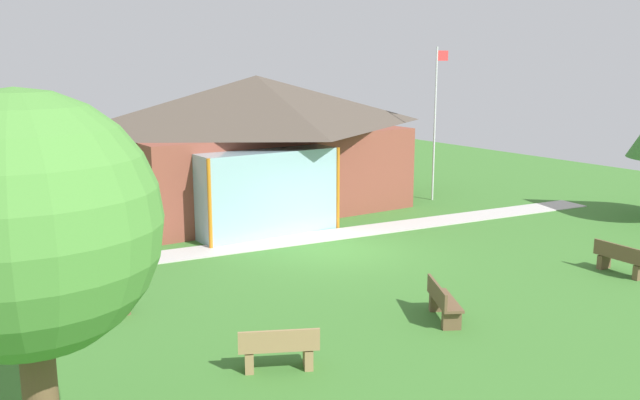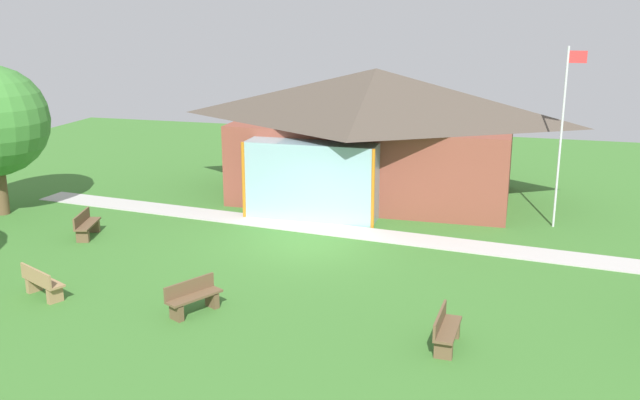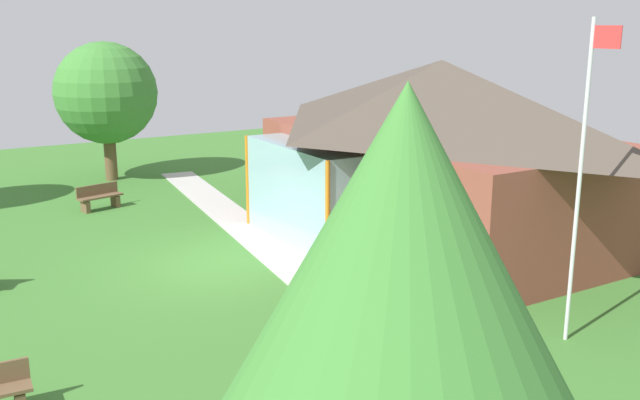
{
  "view_description": "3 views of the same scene",
  "coord_description": "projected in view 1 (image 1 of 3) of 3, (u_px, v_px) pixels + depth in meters",
  "views": [
    {
      "loc": [
        -11.56,
        -16.22,
        5.65
      ],
      "look_at": [
        0.37,
        1.71,
        1.24
      ],
      "focal_mm": 38.22,
      "sensor_mm": 36.0,
      "label": 1
    },
    {
      "loc": [
        6.21,
        -21.28,
        7.58
      ],
      "look_at": [
        -0.28,
        2.25,
        0.91
      ],
      "focal_mm": 40.66,
      "sensor_mm": 36.0,
      "label": 2
    },
    {
      "loc": [
        16.3,
        -6.59,
        6.06
      ],
      "look_at": [
        0.23,
        2.97,
        1.43
      ],
      "focal_mm": 39.71,
      "sensor_mm": 36.0,
      "label": 3
    }
  ],
  "objects": [
    {
      "name": "bench_front_right",
      "position": [
        621.0,
        260.0,
        18.32
      ],
      "size": [
        0.52,
        1.52,
        0.84
      ],
      "rotation": [
        0.0,
        0.0,
        4.66
      ],
      "color": "brown",
      "rests_on": "ground_plane"
    },
    {
      "name": "footpath",
      "position": [
        309.0,
        238.0,
        22.1
      ],
      "size": [
        23.9,
        3.95,
        0.03
      ],
      "primitive_type": "cube",
      "rotation": [
        0.0,
        0.0,
        -0.11
      ],
      "color": "#BCB7B2",
      "rests_on": "ground_plane"
    },
    {
      "name": "pavilion",
      "position": [
        258.0,
        142.0,
        25.77
      ],
      "size": [
        11.55,
        7.81,
        5.12
      ],
      "color": "brown",
      "rests_on": "ground_plane"
    },
    {
      "name": "tree_lawn_corner",
      "position": [
        26.0,
        227.0,
        8.5
      ],
      "size": [
        3.42,
        3.42,
        5.35
      ],
      "color": "brown",
      "rests_on": "ground_plane"
    },
    {
      "name": "bench_front_left",
      "position": [
        279.0,
        350.0,
        12.6
      ],
      "size": [
        1.54,
        1.06,
        0.84
      ],
      "rotation": [
        0.0,
        0.0,
        5.83
      ],
      "color": "#9E7A51",
      "rests_on": "ground_plane"
    },
    {
      "name": "ground_plane",
      "position": [
        341.0,
        251.0,
        20.64
      ],
      "size": [
        44.0,
        44.0,
        0.0
      ],
      "primitive_type": "plane",
      "color": "#3D752D"
    },
    {
      "name": "flagpole",
      "position": [
        435.0,
        118.0,
        27.58
      ],
      "size": [
        0.64,
        0.08,
        6.21
      ],
      "color": "silver",
      "rests_on": "ground_plane"
    },
    {
      "name": "bench_front_center",
      "position": [
        443.0,
        303.0,
        15.06
      ],
      "size": [
        1.1,
        1.53,
        0.84
      ],
      "rotation": [
        0.0,
        0.0,
        4.21
      ],
      "color": "brown",
      "rests_on": "ground_plane"
    },
    {
      "name": "bench_mid_left",
      "position": [
        105.0,
        294.0,
        15.59
      ],
      "size": [
        0.8,
        1.56,
        0.84
      ],
      "rotation": [
        0.0,
        0.0,
        4.97
      ],
      "color": "brown",
      "rests_on": "ground_plane"
    }
  ]
}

